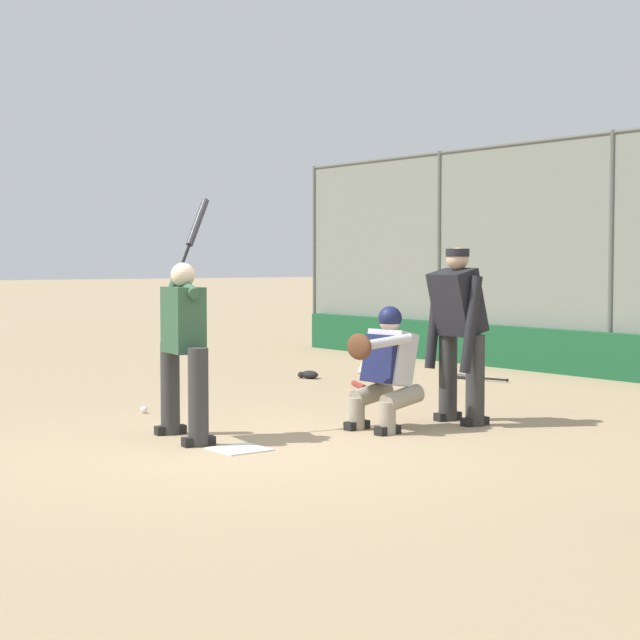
{
  "coord_description": "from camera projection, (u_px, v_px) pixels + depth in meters",
  "views": [
    {
      "loc": [
        -7.55,
        4.73,
        1.58
      ],
      "look_at": [
        0.21,
        -1.0,
        1.05
      ],
      "focal_mm": 60.0,
      "sensor_mm": 36.0,
      "label": 1
    }
  ],
  "objects": [
    {
      "name": "home_plate_marker",
      "position": [
        239.0,
        449.0,
        8.96
      ],
      "size": [
        0.43,
        0.43,
        0.01
      ],
      "primitive_type": "cube",
      "color": "white",
      "rests_on": "ground_plane"
    },
    {
      "name": "umpire_home",
      "position": [
        458.0,
        329.0,
        10.38
      ],
      "size": [
        0.7,
        0.44,
        1.71
      ],
      "rotation": [
        0.0,
        0.0,
        -0.05
      ],
      "color": "#333333",
      "rests_on": "ground_plane"
    },
    {
      "name": "spare_bat_near_backstop",
      "position": [
        360.0,
        386.0,
        13.29
      ],
      "size": [
        0.85,
        0.41,
        0.07
      ],
      "rotation": [
        0.0,
        0.0,
        5.87
      ],
      "color": "black",
      "rests_on": "ground_plane"
    },
    {
      "name": "bleachers_beyond",
      "position": [
        613.0,
        336.0,
        17.03
      ],
      "size": [
        11.86,
        1.95,
        1.16
      ],
      "color": "slate",
      "rests_on": "ground_plane"
    },
    {
      "name": "batter_at_plate",
      "position": [
        184.0,
        343.0,
        9.42
      ],
      "size": [
        0.95,
        0.75,
        2.17
      ],
      "rotation": [
        0.0,
        0.0,
        -0.15
      ],
      "color": "#333333",
      "rests_on": "ground_plane"
    },
    {
      "name": "catcher_behind_plate",
      "position": [
        384.0,
        366.0,
        9.97
      ],
      "size": [
        0.63,
        0.74,
        1.16
      ],
      "rotation": [
        0.0,
        0.0,
        0.11
      ],
      "color": "gray",
      "rests_on": "ground_plane"
    },
    {
      "name": "fielding_glove_on_dirt",
      "position": [
        309.0,
        375.0,
        14.43
      ],
      "size": [
        0.29,
        0.22,
        0.11
      ],
      "color": "black",
      "rests_on": "ground_plane"
    },
    {
      "name": "ground_plane",
      "position": [
        239.0,
        450.0,
        8.96
      ],
      "size": [
        160.0,
        160.0,
        0.0
      ],
      "primitive_type": "plane",
      "color": "tan"
    },
    {
      "name": "baseball_loose",
      "position": [
        144.0,
        410.0,
        11.12
      ],
      "size": [
        0.07,
        0.07,
        0.07
      ],
      "primitive_type": "sphere",
      "color": "white",
      "rests_on": "ground_plane"
    },
    {
      "name": "spare_bat_first_base_side",
      "position": [
        471.0,
        377.0,
        14.26
      ],
      "size": [
        0.87,
        0.26,
        0.07
      ],
      "rotation": [
        0.0,
        0.0,
        0.24
      ],
      "color": "black",
      "rests_on": "ground_plane"
    }
  ]
}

